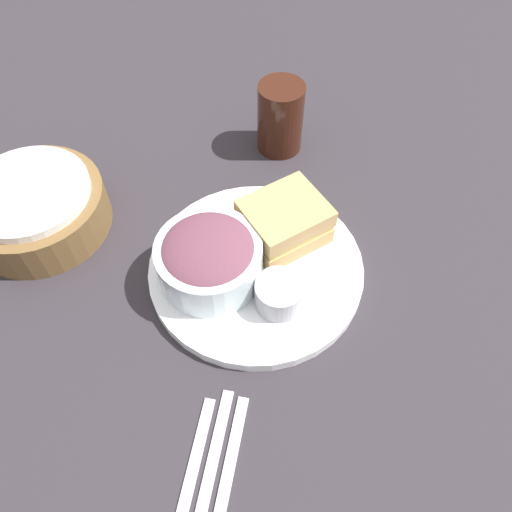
# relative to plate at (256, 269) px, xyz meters

# --- Properties ---
(ground_plane) EXTENTS (4.00, 4.00, 0.00)m
(ground_plane) POSITION_rel_plate_xyz_m (0.00, 0.00, -0.01)
(ground_plane) COLOR #2D282D
(plate) EXTENTS (0.27, 0.27, 0.02)m
(plate) POSITION_rel_plate_xyz_m (0.00, 0.00, 0.00)
(plate) COLOR white
(plate) RESTS_ON ground_plane
(sandwich) EXTENTS (0.12, 0.12, 0.06)m
(sandwich) POSITION_rel_plate_xyz_m (0.06, -0.00, 0.04)
(sandwich) COLOR tan
(sandwich) RESTS_ON plate
(salad_bowl) EXTENTS (0.13, 0.13, 0.07)m
(salad_bowl) POSITION_rel_plate_xyz_m (-0.04, 0.04, 0.04)
(salad_bowl) COLOR silver
(salad_bowl) RESTS_ON plate
(dressing_cup) EXTENTS (0.06, 0.06, 0.04)m
(dressing_cup) POSITION_rel_plate_xyz_m (-0.03, -0.05, 0.03)
(dressing_cup) COLOR #99999E
(dressing_cup) RESTS_ON plate
(orange_wedge) EXTENTS (0.04, 0.04, 0.04)m
(orange_wedge) POSITION_rel_plate_xyz_m (0.01, 0.08, 0.03)
(orange_wedge) COLOR orange
(orange_wedge) RESTS_ON plate
(drink_glass) EXTENTS (0.07, 0.07, 0.11)m
(drink_glass) POSITION_rel_plate_xyz_m (0.21, 0.12, 0.05)
(drink_glass) COLOR #38190F
(drink_glass) RESTS_ON ground_plane
(bread_basket) EXTENTS (0.19, 0.19, 0.07)m
(bread_basket) POSITION_rel_plate_xyz_m (-0.11, 0.29, 0.03)
(bread_basket) COLOR brown
(bread_basket) RESTS_ON ground_plane
(fork) EXTENTS (0.16, 0.09, 0.01)m
(fork) POSITION_rel_plate_xyz_m (-0.22, -0.13, -0.01)
(fork) COLOR silver
(fork) RESTS_ON ground_plane
(knife) EXTENTS (0.16, 0.09, 0.01)m
(knife) POSITION_rel_plate_xyz_m (-0.22, -0.11, -0.01)
(knife) COLOR silver
(knife) RESTS_ON ground_plane
(spoon) EXTENTS (0.14, 0.08, 0.01)m
(spoon) POSITION_rel_plate_xyz_m (-0.23, -0.10, -0.01)
(spoon) COLOR silver
(spoon) RESTS_ON ground_plane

